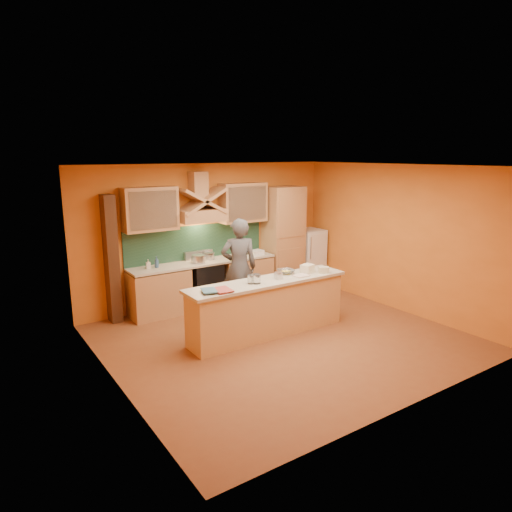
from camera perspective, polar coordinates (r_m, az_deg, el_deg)
floor at (r=7.68m, az=3.39°, el=-10.23°), size 5.50×5.00×0.01m
ceiling at (r=7.07m, az=3.69°, el=11.15°), size 5.50×5.00×0.01m
wall_back at (r=9.32m, az=-5.84°, el=2.83°), size 5.50×0.02×2.80m
wall_front at (r=5.54m, az=19.47°, el=-4.71°), size 5.50×0.02×2.80m
wall_left at (r=6.03m, az=-17.75°, el=-3.19°), size 0.02×5.00×2.80m
wall_right at (r=9.15m, az=17.37°, el=2.13°), size 0.02×5.00×2.80m
base_cabinet_left at (r=8.77m, az=-12.00°, el=-4.55°), size 1.10×0.60×0.86m
base_cabinet_right at (r=9.59m, az=-1.43°, el=-2.76°), size 1.10×0.60×0.86m
counter_top at (r=9.02m, az=-6.55°, el=-0.76°), size 3.00×0.62×0.04m
stove at (r=9.13m, az=-6.48°, el=-3.51°), size 0.60×0.58×0.90m
backsplash at (r=9.20m, az=-7.42°, el=1.71°), size 3.00×0.03×0.70m
range_hood at (r=8.90m, az=-6.85°, el=5.07°), size 0.92×0.50×0.24m
hood_chimney at (r=8.93m, az=-7.24°, el=8.83°), size 0.30×0.30×0.50m
upper_cabinet_left at (r=8.54m, az=-13.12°, el=5.73°), size 1.00×0.35×0.80m
upper_cabinet_right at (r=9.43m, az=-1.64°, el=6.69°), size 1.00×0.35×0.80m
pantry_column at (r=9.99m, az=3.39°, el=2.09°), size 0.80×0.60×2.30m
fridge at (r=10.55m, az=6.60°, el=-0.17°), size 0.58×0.60×1.30m
trim_column_left at (r=8.47m, az=-17.62°, el=-0.43°), size 0.20×0.30×2.30m
island_body at (r=7.69m, az=1.48°, el=-6.66°), size 2.80×0.55×0.88m
island_top at (r=7.54m, az=1.50°, el=-3.22°), size 2.90×0.62×0.05m
person at (r=8.47m, az=-2.14°, el=-1.43°), size 0.79×0.67×1.84m
pot_large at (r=8.88m, az=-7.21°, el=-0.48°), size 0.27×0.27×0.16m
pot_small at (r=9.13m, az=-5.87°, el=-0.16°), size 0.22×0.22×0.13m
soap_bottle_a at (r=8.60m, az=-13.33°, el=-0.98°), size 0.09×0.09×0.17m
soap_bottle_b at (r=8.63m, az=-12.32°, el=-0.73°), size 0.10×0.10×0.21m
bowl_back at (r=9.63m, az=-1.40°, el=0.53°), size 0.28×0.28×0.07m
dish_rack at (r=9.51m, az=0.05°, el=0.45°), size 0.30×0.25×0.10m
book_lower at (r=6.90m, az=-5.16°, el=-4.43°), size 0.27×0.36×0.03m
book_upper at (r=6.88m, az=-6.78°, el=-4.38°), size 0.29×0.34×0.02m
jar_large at (r=7.33m, az=-0.01°, el=-2.87°), size 0.18×0.18×0.15m
jar_small at (r=7.32m, az=-0.63°, el=-2.92°), size 0.12×0.12×0.14m
kitchen_scale at (r=7.60m, az=2.79°, el=-2.54°), size 0.12×0.12×0.09m
mixing_bowl at (r=7.95m, az=3.78°, el=-1.94°), size 0.31×0.31×0.07m
cloth at (r=7.81m, az=5.66°, el=-2.45°), size 0.26×0.20×0.02m
grocery_bag_a at (r=8.04m, az=6.45°, el=-1.57°), size 0.26×0.24×0.14m
grocery_bag_b at (r=8.06m, az=8.46°, el=-1.73°), size 0.22×0.21×0.11m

